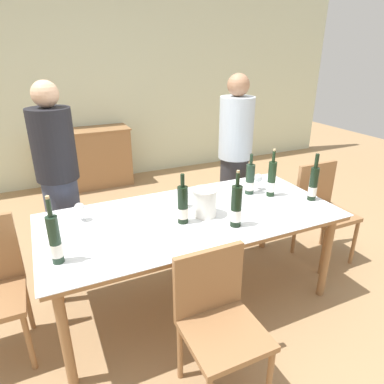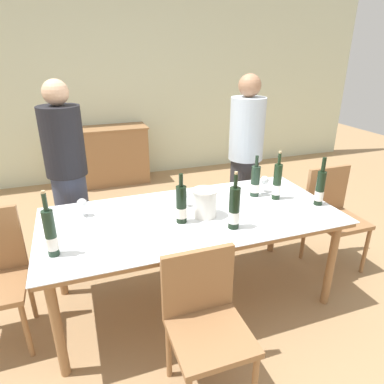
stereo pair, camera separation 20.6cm
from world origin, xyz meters
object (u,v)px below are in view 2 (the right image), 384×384
at_px(wine_glass_1, 265,181).
at_px(person_host, 69,181).
at_px(sideboard_cabinet, 107,156).
at_px(wine_bottle_2, 255,182).
at_px(chair_near_front, 205,316).
at_px(dining_table, 192,222).
at_px(wine_bottle_4, 51,234).
at_px(ice_bucket, 205,202).
at_px(wine_glass_0, 82,204).
at_px(wine_bottle_0, 277,183).
at_px(wine_glass_2, 187,195).
at_px(wine_bottle_1, 181,205).
at_px(chair_right_end, 332,210).
at_px(person_guest_left, 245,161).
at_px(wine_bottle_3, 320,188).
at_px(wine_bottle_5, 234,209).

relative_size(wine_glass_1, person_host, 0.09).
relative_size(sideboard_cabinet, wine_glass_1, 8.34).
xyz_separation_m(wine_bottle_2, chair_near_front, (-0.78, -0.89, -0.36)).
height_order(dining_table, wine_bottle_4, wine_bottle_4).
bearing_deg(person_host, ice_bucket, -42.71).
distance_m(sideboard_cabinet, ice_bucket, 2.92).
distance_m(sideboard_cabinet, person_host, 2.13).
distance_m(ice_bucket, wine_glass_0, 0.87).
xyz_separation_m(sideboard_cabinet, person_host, (-0.51, -2.03, 0.41)).
distance_m(wine_bottle_0, wine_glass_2, 0.73).
bearing_deg(ice_bucket, wine_bottle_1, -168.79).
distance_m(wine_bottle_4, chair_right_end, 2.33).
xyz_separation_m(wine_bottle_1, wine_glass_1, (0.81, 0.28, -0.03)).
relative_size(wine_bottle_4, person_host, 0.25).
xyz_separation_m(ice_bucket, wine_glass_1, (0.63, 0.24, -0.01)).
distance_m(ice_bucket, wine_bottle_0, 0.65).
relative_size(wine_glass_0, chair_near_front, 0.16).
relative_size(wine_bottle_2, person_guest_left, 0.21).
distance_m(wine_bottle_1, chair_right_end, 1.51).
bearing_deg(chair_right_end, wine_bottle_4, -172.51).
bearing_deg(wine_glass_2, wine_bottle_0, -7.67).
xyz_separation_m(wine_glass_2, person_host, (-0.83, 0.65, -0.01)).
relative_size(wine_glass_0, person_host, 0.08).
height_order(wine_bottle_1, wine_bottle_2, wine_bottle_1).
bearing_deg(person_host, chair_near_front, -67.25).
height_order(wine_bottle_3, wine_bottle_4, wine_bottle_4).
relative_size(sideboard_cabinet, person_host, 0.72).
relative_size(wine_bottle_1, person_guest_left, 0.22).
height_order(wine_bottle_3, chair_right_end, wine_bottle_3).
distance_m(wine_bottle_1, person_guest_left, 1.27).
height_order(ice_bucket, wine_glass_2, ice_bucket).
distance_m(dining_table, wine_glass_2, 0.21).
distance_m(wine_bottle_3, person_guest_left, 0.95).
relative_size(wine_bottle_0, wine_bottle_1, 1.11).
height_order(wine_glass_1, person_host, person_host).
height_order(ice_bucket, wine_bottle_5, wine_bottle_5).
distance_m(wine_bottle_5, person_guest_left, 1.23).
bearing_deg(dining_table, wine_glass_2, 86.54).
bearing_deg(person_guest_left, wine_bottle_2, -110.77).
relative_size(wine_glass_2, chair_right_end, 0.15).
height_order(wine_bottle_2, wine_glass_1, wine_bottle_2).
bearing_deg(wine_glass_0, ice_bucket, -19.09).
bearing_deg(wine_bottle_0, ice_bucket, -172.05).
distance_m(chair_right_end, chair_near_front, 1.74).
bearing_deg(person_guest_left, wine_bottle_0, -98.17).
bearing_deg(wine_bottle_2, person_guest_left, 69.23).
height_order(wine_bottle_0, wine_glass_1, wine_bottle_0).
relative_size(wine_bottle_4, wine_glass_2, 2.99).
distance_m(sideboard_cabinet, person_guest_left, 2.37).
bearing_deg(chair_near_front, wine_bottle_3, 26.54).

